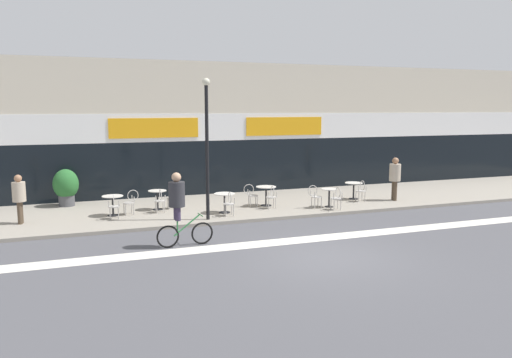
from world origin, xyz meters
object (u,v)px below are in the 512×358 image
at_px(bistro_table_3, 266,192).
at_px(cafe_chair_4_side, 315,195).
at_px(bistro_table_1, 157,196).
at_px(cafe_chair_1_side, 174,195).
at_px(bistro_table_5, 354,187).
at_px(bistro_table_2, 224,199).
at_px(cyclist_0, 178,203).
at_px(bistro_table_0, 113,201).
at_px(bistro_table_4, 329,194).
at_px(cafe_chair_3_near, 272,195).
at_px(cafe_chair_0_side, 131,200).
at_px(cafe_chair_2_near, 229,202).
at_px(pedestrian_near_end, 19,195).
at_px(cafe_chair_1_near, 160,199).
at_px(cafe_chair_3_side, 251,194).
at_px(cafe_chair_4_near, 337,197).
at_px(planter_pot, 66,186).
at_px(pedestrian_far_end, 395,175).
at_px(cafe_chair_0_near, 114,205).
at_px(cafe_chair_5_near, 361,189).
at_px(lamp_post, 207,138).

height_order(bistro_table_3, cafe_chair_4_side, cafe_chair_4_side).
height_order(bistro_table_1, cafe_chair_1_side, cafe_chair_1_side).
bearing_deg(bistro_table_1, bistro_table_5, -4.17).
relative_size(bistro_table_2, cyclist_0, 0.36).
height_order(bistro_table_0, bistro_table_4, bistro_table_0).
bearing_deg(cafe_chair_3_near, bistro_table_3, 3.90).
relative_size(bistro_table_3, cafe_chair_3_near, 0.88).
height_order(cafe_chair_0_side, cyclist_0, cyclist_0).
bearing_deg(cafe_chair_2_near, cyclist_0, 144.09).
relative_size(bistro_table_0, pedestrian_near_end, 0.45).
relative_size(cafe_chair_1_near, pedestrian_near_end, 0.54).
relative_size(bistro_table_1, cafe_chair_3_side, 0.83).
xyz_separation_m(bistro_table_2, cafe_chair_4_near, (4.15, -0.97, -0.01)).
bearing_deg(cafe_chair_2_near, planter_pot, 57.52).
height_order(cafe_chair_3_side, pedestrian_far_end, pedestrian_far_end).
relative_size(cafe_chair_2_near, planter_pot, 0.61).
bearing_deg(cafe_chair_0_near, cyclist_0, -154.06).
height_order(cafe_chair_0_near, cyclist_0, cyclist_0).
height_order(bistro_table_1, planter_pot, planter_pot).
xyz_separation_m(cafe_chair_3_near, cafe_chair_5_near, (4.02, 0.09, 0.00)).
distance_m(bistro_table_0, cafe_chair_3_side, 5.22).
bearing_deg(pedestrian_near_end, cafe_chair_5_near, 4.82).
bearing_deg(cafe_chair_1_near, pedestrian_near_end, 90.56).
xyz_separation_m(cafe_chair_5_near, planter_pot, (-11.46, 3.19, 0.28)).
xyz_separation_m(bistro_table_2, cafe_chair_0_near, (-3.93, 0.25, -0.01)).
bearing_deg(bistro_table_3, cafe_chair_3_side, 179.22).
relative_size(bistro_table_5, lamp_post, 0.15).
height_order(cafe_chair_0_near, cafe_chair_0_side, same).
bearing_deg(cafe_chair_3_side, cafe_chair_4_side, -19.44).
height_order(bistro_table_0, bistro_table_5, bistro_table_0).
bearing_deg(cafe_chair_4_side, cafe_chair_3_near, 163.94).
bearing_deg(cafe_chair_4_side, cafe_chair_1_side, 160.71).
bearing_deg(planter_pot, cafe_chair_0_near, -63.00).
distance_m(bistro_table_5, pedestrian_near_end, 12.89).
xyz_separation_m(cafe_chair_3_side, cafe_chair_4_side, (2.23, -1.08, 0.00)).
xyz_separation_m(bistro_table_1, cafe_chair_5_near, (8.18, -1.22, -0.01)).
xyz_separation_m(bistro_table_3, cyclist_0, (-4.31, -4.25, 0.61)).
height_order(cafe_chair_3_near, pedestrian_near_end, pedestrian_near_end).
bearing_deg(bistro_table_0, cafe_chair_3_side, -1.53).
relative_size(bistro_table_2, cafe_chair_1_side, 0.86).
relative_size(bistro_table_2, pedestrian_near_end, 0.47).
xyz_separation_m(bistro_table_0, bistro_table_4, (8.08, -1.22, -0.02)).
bearing_deg(cafe_chair_1_side, lamp_post, 111.04).
distance_m(cafe_chair_5_near, lamp_post, 7.25).
distance_m(cafe_chair_1_near, cafe_chair_3_side, 3.54).
bearing_deg(cafe_chair_4_side, cafe_chair_2_near, -175.94).
xyz_separation_m(cafe_chair_2_near, planter_pot, (-5.52, 4.01, 0.28)).
xyz_separation_m(bistro_table_5, cafe_chair_2_near, (-5.95, -1.44, 0.01)).
height_order(bistro_table_0, cafe_chair_4_side, cafe_chair_4_side).
height_order(cafe_chair_0_side, cafe_chair_5_near, same).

